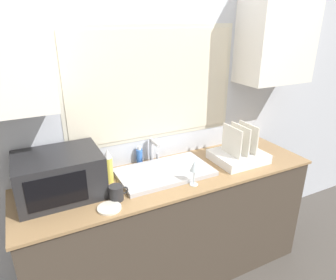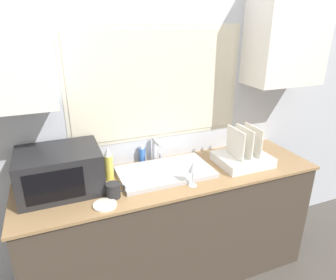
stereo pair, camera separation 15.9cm
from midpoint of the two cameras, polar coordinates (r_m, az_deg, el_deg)
name	(u,v)px [view 1 (the left image)]	position (r m, az deg, el deg)	size (l,w,h in m)	color
countertop	(172,226)	(2.39, -1.21, -16.12)	(2.13, 0.62, 0.91)	#42382D
wall_back	(155,95)	(2.20, -4.61, 8.44)	(6.00, 0.38, 2.60)	silver
sink_basin	(165,172)	(2.14, -2.80, -6.14)	(0.66, 0.39, 0.03)	#B2B2B7
faucet	(153,149)	(2.27, -4.85, -1.73)	(0.08, 0.15, 0.19)	#B7B7BC
microwave	(59,175)	(1.99, -22.18, -6.25)	(0.50, 0.39, 0.27)	#232326
dish_rack	(238,154)	(2.36, 11.42, -2.61)	(0.38, 0.33, 0.29)	white
spray_bottle	(108,166)	(2.05, -13.51, -4.96)	(0.06, 0.06, 0.24)	#D8CC4C
soap_bottle	(139,156)	(2.28, -7.45, -3.09)	(0.05, 0.05, 0.15)	blue
mug_near_sink	(116,193)	(1.88, -12.22, -9.86)	(0.12, 0.09, 0.09)	#262628
wine_glass	(194,167)	(1.95, 2.75, -5.14)	(0.06, 0.06, 0.18)	silver
small_plate	(109,208)	(1.83, -13.63, -12.54)	(0.14, 0.14, 0.01)	silver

